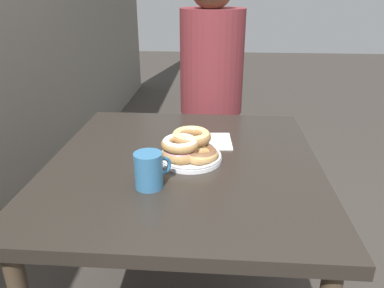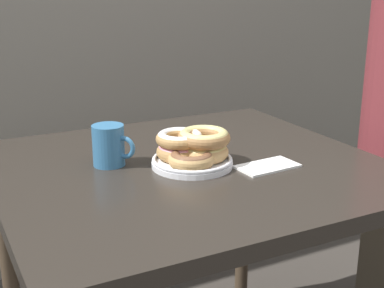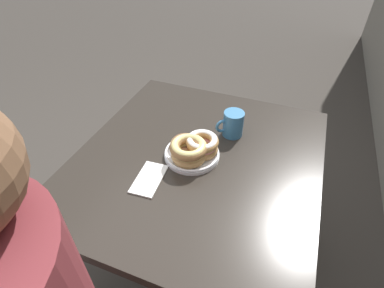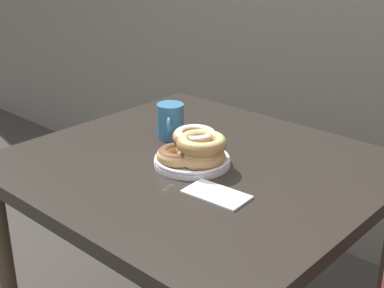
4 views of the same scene
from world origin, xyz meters
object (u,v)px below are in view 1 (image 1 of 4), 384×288
Objects in this scene: dining_table at (186,183)px; person_figure at (212,103)px; coffee_mug at (151,170)px; donut_plate at (191,148)px; napkin at (221,141)px.

person_figure is at bearing -5.48° from dining_table.
donut_plate is at bearing -27.76° from coffee_mug.
donut_plate reaches higher than napkin.
napkin is at bearing -31.81° from donut_plate.
coffee_mug is 0.65× the size of napkin.
person_figure is at bearing 4.33° from napkin.
dining_table is 0.25m from coffee_mug.
dining_table is at bearing -23.99° from coffee_mug.
person_figure reaches higher than donut_plate.
dining_table is at bearing 174.52° from person_figure.
person_figure is (0.76, -0.06, -0.07)m from donut_plate.
dining_table is at bearing 144.70° from napkin.
person_figure reaches higher than napkin.
dining_table is 0.70× the size of person_figure.
donut_plate is 0.21m from coffee_mug.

